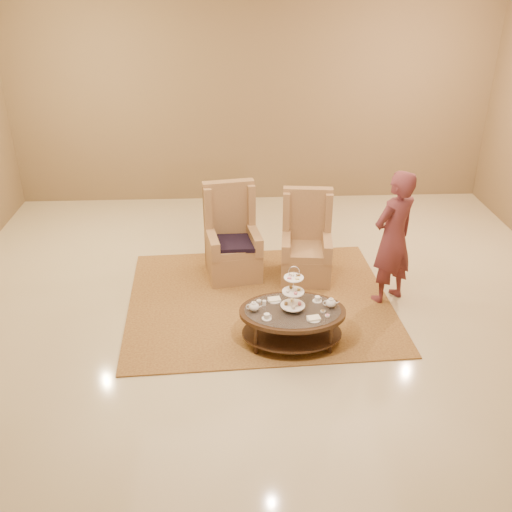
{
  "coord_description": "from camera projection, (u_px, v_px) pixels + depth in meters",
  "views": [
    {
      "loc": [
        -0.4,
        -5.51,
        3.75
      ],
      "look_at": [
        -0.12,
        0.2,
        0.79
      ],
      "focal_mm": 40.0,
      "sensor_mm": 36.0,
      "label": 1
    }
  ],
  "objects": [
    {
      "name": "armchair_left",
      "position": [
        232.0,
        245.0,
        7.53
      ],
      "size": [
        0.77,
        0.79,
        1.24
      ],
      "rotation": [
        0.0,
        0.0,
        0.16
      ],
      "color": "#A0764B",
      "rests_on": "ground"
    },
    {
      "name": "rug",
      "position": [
        259.0,
        300.0,
        7.07
      ],
      "size": [
        3.32,
        2.82,
        0.02
      ],
      "rotation": [
        0.0,
        0.0,
        0.05
      ],
      "color": "olive",
      "rests_on": "ground"
    },
    {
      "name": "wall_back",
      "position": [
        252.0,
        98.0,
        9.37
      ],
      "size": [
        8.0,
        0.04,
        3.5
      ],
      "primitive_type": "cube",
      "color": "olive",
      "rests_on": "ground"
    },
    {
      "name": "armchair_right",
      "position": [
        306.0,
        249.0,
        7.47
      ],
      "size": [
        0.7,
        0.72,
        1.18
      ],
      "rotation": [
        0.0,
        0.0,
        -0.11
      ],
      "color": "#A0764B",
      "rests_on": "ground"
    },
    {
      "name": "tea_table",
      "position": [
        292.0,
        316.0,
        6.14
      ],
      "size": [
        1.18,
        0.83,
        0.96
      ],
      "rotation": [
        0.0,
        0.0,
        -0.04
      ],
      "color": "black",
      "rests_on": "ground"
    },
    {
      "name": "ground",
      "position": [
        267.0,
        324.0,
        6.63
      ],
      "size": [
        8.0,
        8.0,
        0.0
      ],
      "primitive_type": "plane",
      "color": "beige",
      "rests_on": "ground"
    },
    {
      "name": "ceiling",
      "position": [
        267.0,
        324.0,
        6.63
      ],
      "size": [
        8.0,
        8.0,
        0.02
      ],
      "primitive_type": "cube",
      "color": "white",
      "rests_on": "ground"
    },
    {
      "name": "person",
      "position": [
        393.0,
        238.0,
        6.74
      ],
      "size": [
        0.73,
        0.66,
        1.67
      ],
      "rotation": [
        0.0,
        0.0,
        3.69
      ],
      "color": "brown",
      "rests_on": "ground"
    }
  ]
}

